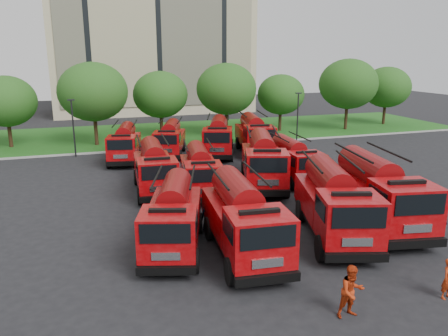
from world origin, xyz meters
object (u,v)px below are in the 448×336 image
object	(u,v)px
firefighter_4	(209,231)
fire_truck_6	(263,161)
firefighter_3	(429,208)
firefighter_5	(326,179)
fire_truck_2	(334,202)
fire_truck_1	(243,218)
firefighter_2	(435,237)
fire_truck_0	(173,216)
firefighter_1	(350,316)
fire_truck_7	(294,160)
fire_truck_11	(254,134)
fire_truck_3	(378,192)
firefighter_0	(446,298)
fire_truck_8	(125,143)
fire_truck_5	(200,171)
fire_truck_4	(154,168)
fire_truck_9	(170,139)
fire_truck_10	(218,137)

from	to	relation	value
firefighter_4	fire_truck_6	bearing A→B (deg)	-96.04
firefighter_3	firefighter_5	distance (m)	7.90
fire_truck_2	firefighter_4	world-z (taller)	fire_truck_2
fire_truck_1	fire_truck_6	xyz separation A→B (m)	(5.09, 9.65, 0.08)
firefighter_2	fire_truck_0	bearing A→B (deg)	63.06
fire_truck_0	firefighter_1	world-z (taller)	fire_truck_0
fire_truck_0	fire_truck_7	xyz separation A→B (m)	(10.59, 8.66, -0.09)
fire_truck_11	fire_truck_1	bearing A→B (deg)	-102.22
fire_truck_11	firefighter_3	distance (m)	18.05
firefighter_3	firefighter_4	size ratio (longest dim) A/B	0.91
fire_truck_0	firefighter_3	size ratio (longest dim) A/B	4.52
fire_truck_0	firefighter_5	distance (m)	15.47
fire_truck_6	firefighter_4	world-z (taller)	fire_truck_6
fire_truck_0	fire_truck_3	bearing A→B (deg)	14.27
firefighter_4	fire_truck_11	bearing A→B (deg)	-83.92
firefighter_5	fire_truck_1	bearing A→B (deg)	55.72
fire_truck_1	firefighter_0	xyz separation A→B (m)	(5.95, -6.01, -1.70)
fire_truck_8	fire_truck_5	bearing A→B (deg)	-58.49
fire_truck_8	firefighter_1	xyz separation A→B (m)	(5.13, -25.89, -1.52)
firefighter_1	fire_truck_4	bearing A→B (deg)	103.84
fire_truck_1	firefighter_3	distance (m)	12.95
fire_truck_9	firefighter_2	world-z (taller)	fire_truck_9
fire_truck_3	fire_truck_4	size ratio (longest dim) A/B	1.17
fire_truck_6	fire_truck_8	distance (m)	13.31
fire_truck_0	fire_truck_9	distance (m)	19.79
fire_truck_3	fire_truck_5	bearing A→B (deg)	142.73
fire_truck_0	firefighter_3	world-z (taller)	fire_truck_0
fire_truck_11	firefighter_1	distance (m)	26.45
fire_truck_4	fire_truck_10	bearing A→B (deg)	55.42
fire_truck_1	fire_truck_3	bearing A→B (deg)	12.82
fire_truck_4	fire_truck_3	bearing A→B (deg)	-38.89
firefighter_2	firefighter_3	size ratio (longest dim) A/B	1.06
fire_truck_5	firefighter_1	bearing A→B (deg)	-75.67
firefighter_2	firefighter_3	world-z (taller)	firefighter_2
firefighter_1	fire_truck_11	bearing A→B (deg)	75.40
fire_truck_6	fire_truck_9	xyz separation A→B (m)	(-4.29, 11.34, -0.28)
firefighter_4	firefighter_1	bearing A→B (deg)	141.29
fire_truck_7	fire_truck_11	size ratio (longest dim) A/B	0.85
fire_truck_9	fire_truck_7	bearing A→B (deg)	-39.49
fire_truck_5	fire_truck_11	distance (m)	12.98
fire_truck_5	firefighter_2	size ratio (longest dim) A/B	4.04
fire_truck_9	firefighter_1	world-z (taller)	fire_truck_9
fire_truck_10	fire_truck_2	bearing A→B (deg)	-70.76
fire_truck_11	firefighter_4	bearing A→B (deg)	-107.76
fire_truck_1	fire_truck_8	world-z (taller)	fire_truck_1
fire_truck_8	firefighter_1	world-z (taller)	fire_truck_8
fire_truck_5	firefighter_4	size ratio (longest dim) A/B	3.87
fire_truck_11	firefighter_5	distance (m)	10.25
fire_truck_0	fire_truck_8	distance (m)	18.43
fire_truck_1	firefighter_4	bearing A→B (deg)	110.39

